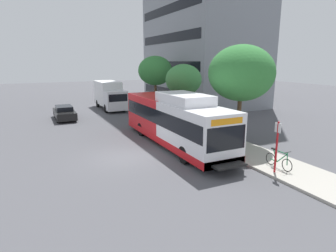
{
  "coord_description": "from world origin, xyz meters",
  "views": [
    {
      "loc": [
        -4.79,
        -15.6,
        5.6
      ],
      "look_at": [
        2.89,
        0.15,
        1.6
      ],
      "focal_mm": 30.36,
      "sensor_mm": 36.0,
      "label": 1
    }
  ],
  "objects_px": {
    "bicycle_parked": "(279,160)",
    "parked_car_far_lane": "(64,113)",
    "transit_bus": "(174,120)",
    "street_tree_far_block": "(155,71)",
    "bus_stop_sign_pole": "(277,143)",
    "street_tree_near_stop": "(241,73)",
    "box_truck_background": "(109,95)",
    "street_tree_mid_block": "(184,80)"
  },
  "relations": [
    {
      "from": "bicycle_parked",
      "to": "parked_car_far_lane",
      "type": "relative_size",
      "value": 0.39
    },
    {
      "from": "transit_bus",
      "to": "street_tree_far_block",
      "type": "height_order",
      "value": "street_tree_far_block"
    },
    {
      "from": "street_tree_far_block",
      "to": "parked_car_far_lane",
      "type": "xyz_separation_m",
      "value": [
        -10.08,
        -0.64,
        -3.9
      ]
    },
    {
      "from": "bus_stop_sign_pole",
      "to": "street_tree_near_stop",
      "type": "height_order",
      "value": "street_tree_near_stop"
    },
    {
      "from": "parked_car_far_lane",
      "to": "box_truck_background",
      "type": "bearing_deg",
      "value": 36.62
    },
    {
      "from": "street_tree_mid_block",
      "to": "box_truck_background",
      "type": "height_order",
      "value": "street_tree_mid_block"
    },
    {
      "from": "street_tree_near_stop",
      "to": "bus_stop_sign_pole",
      "type": "bearing_deg",
      "value": -109.36
    },
    {
      "from": "street_tree_mid_block",
      "to": "bicycle_parked",
      "type": "bearing_deg",
      "value": -95.1
    },
    {
      "from": "street_tree_near_stop",
      "to": "street_tree_far_block",
      "type": "bearing_deg",
      "value": 88.25
    },
    {
      "from": "street_tree_mid_block",
      "to": "bus_stop_sign_pole",
      "type": "bearing_deg",
      "value": -97.7
    },
    {
      "from": "street_tree_mid_block",
      "to": "street_tree_near_stop",
      "type": "bearing_deg",
      "value": -89.61
    },
    {
      "from": "bicycle_parked",
      "to": "parked_car_far_lane",
      "type": "height_order",
      "value": "parked_car_far_lane"
    },
    {
      "from": "street_tree_far_block",
      "to": "box_truck_background",
      "type": "height_order",
      "value": "street_tree_far_block"
    },
    {
      "from": "street_tree_far_block",
      "to": "transit_bus",
      "type": "bearing_deg",
      "value": -108.41
    },
    {
      "from": "transit_bus",
      "to": "bus_stop_sign_pole",
      "type": "relative_size",
      "value": 4.71
    },
    {
      "from": "bicycle_parked",
      "to": "box_truck_background",
      "type": "height_order",
      "value": "box_truck_background"
    },
    {
      "from": "transit_bus",
      "to": "parked_car_far_lane",
      "type": "xyz_separation_m",
      "value": [
        -5.69,
        12.55,
        -1.04
      ]
    },
    {
      "from": "bicycle_parked",
      "to": "bus_stop_sign_pole",
      "type": "bearing_deg",
      "value": -151.57
    },
    {
      "from": "street_tree_near_stop",
      "to": "street_tree_mid_block",
      "type": "height_order",
      "value": "street_tree_near_stop"
    },
    {
      "from": "street_tree_mid_block",
      "to": "box_truck_background",
      "type": "relative_size",
      "value": 0.75
    },
    {
      "from": "transit_bus",
      "to": "box_truck_background",
      "type": "xyz_separation_m",
      "value": [
        -0.04,
        16.75,
        0.04
      ]
    },
    {
      "from": "street_tree_far_block",
      "to": "bus_stop_sign_pole",
      "type": "bearing_deg",
      "value": -96.3
    },
    {
      "from": "bicycle_parked",
      "to": "parked_car_far_lane",
      "type": "bearing_deg",
      "value": 113.86
    },
    {
      "from": "street_tree_near_stop",
      "to": "bicycle_parked",
      "type": "bearing_deg",
      "value": -103.83
    },
    {
      "from": "street_tree_near_stop",
      "to": "parked_car_far_lane",
      "type": "bearing_deg",
      "value": 123.61
    },
    {
      "from": "transit_bus",
      "to": "bus_stop_sign_pole",
      "type": "distance_m",
      "value": 7.26
    },
    {
      "from": "transit_bus",
      "to": "bicycle_parked",
      "type": "distance_m",
      "value": 7.25
    },
    {
      "from": "bicycle_parked",
      "to": "street_tree_mid_block",
      "type": "xyz_separation_m",
      "value": [
        1.1,
        12.3,
        3.42
      ]
    },
    {
      "from": "transit_bus",
      "to": "street_tree_near_stop",
      "type": "distance_m",
      "value": 5.38
    },
    {
      "from": "bicycle_parked",
      "to": "box_truck_background",
      "type": "bearing_deg",
      "value": 96.89
    },
    {
      "from": "bicycle_parked",
      "to": "street_tree_mid_block",
      "type": "relative_size",
      "value": 0.34
    },
    {
      "from": "street_tree_mid_block",
      "to": "street_tree_far_block",
      "type": "relative_size",
      "value": 0.86
    },
    {
      "from": "street_tree_near_stop",
      "to": "parked_car_far_lane",
      "type": "distance_m",
      "value": 17.87
    },
    {
      "from": "street_tree_near_stop",
      "to": "street_tree_far_block",
      "type": "relative_size",
      "value": 1.08
    },
    {
      "from": "street_tree_mid_block",
      "to": "parked_car_far_lane",
      "type": "height_order",
      "value": "street_tree_mid_block"
    },
    {
      "from": "street_tree_near_stop",
      "to": "box_truck_background",
      "type": "relative_size",
      "value": 0.93
    },
    {
      "from": "bus_stop_sign_pole",
      "to": "transit_bus",
      "type": "bearing_deg",
      "value": 107.39
    },
    {
      "from": "transit_bus",
      "to": "street_tree_mid_block",
      "type": "height_order",
      "value": "street_tree_mid_block"
    },
    {
      "from": "street_tree_near_stop",
      "to": "street_tree_far_block",
      "type": "xyz_separation_m",
      "value": [
        0.46,
        15.11,
        -0.28
      ]
    },
    {
      "from": "street_tree_far_block",
      "to": "bicycle_parked",
      "type": "bearing_deg",
      "value": -94.66
    },
    {
      "from": "bus_stop_sign_pole",
      "to": "street_tree_near_stop",
      "type": "relative_size",
      "value": 0.4
    },
    {
      "from": "parked_car_far_lane",
      "to": "bus_stop_sign_pole",
      "type": "bearing_deg",
      "value": -68.02
    }
  ]
}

